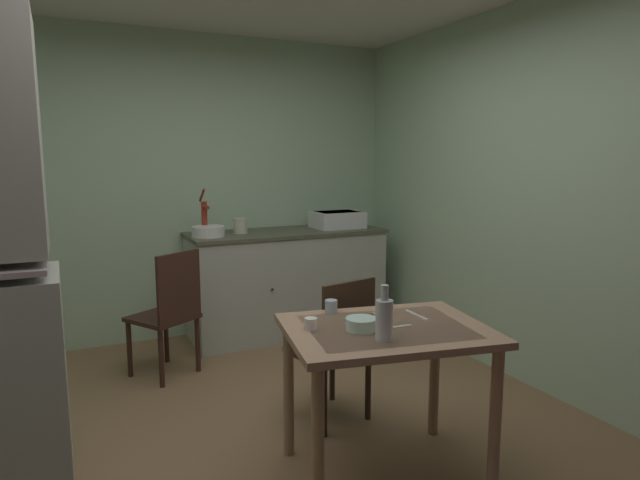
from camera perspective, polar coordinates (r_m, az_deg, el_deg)
ground_plane at (r=3.18m, az=-3.94°, el=-21.07°), size 5.36×5.36×0.00m
wall_back at (r=4.91m, az=-13.76°, el=5.32°), size 3.84×0.10×2.62m
wall_right at (r=3.90m, az=23.14°, el=4.06°), size 0.10×4.46×2.62m
counter_cabinet at (r=4.91m, az=-3.48°, el=-4.41°), size 1.73×0.64×0.93m
sink_basin at (r=5.02m, az=1.82°, el=2.18°), size 0.44×0.34×0.15m
hand_pump at (r=4.63m, az=-12.00°, el=2.58°), size 0.05×0.27×0.39m
mixing_bowl_counter at (r=4.55m, az=-11.62°, el=0.89°), size 0.26×0.26×0.09m
stoneware_crock at (r=4.70m, az=-8.35°, el=1.48°), size 0.12×0.12×0.13m
dining_table at (r=2.72m, az=6.91°, el=-11.34°), size 1.08×0.89×0.77m
chair_far_side at (r=3.28m, az=1.68°, el=-11.11°), size 0.48×0.48×0.88m
chair_by_counter at (r=4.07m, az=-15.52°, el=-7.20°), size 0.55×0.55×0.92m
serving_bowl_wide at (r=2.61m, az=4.31°, el=-8.77°), size 0.15×0.15×0.06m
teacup_mint at (r=2.61m, az=-0.96°, el=-8.74°), size 0.06×0.06×0.06m
mug_dark at (r=2.88m, az=1.17°, el=-6.96°), size 0.07×0.07×0.07m
glass_bottle at (r=2.46m, az=6.73°, el=-8.14°), size 0.08×0.08×0.25m
table_knife at (r=2.89m, az=10.05°, el=-7.70°), size 0.02×0.19×0.00m
teaspoon_near_bowl at (r=2.68m, az=8.16°, el=-8.98°), size 0.14×0.02×0.00m
teaspoon_by_cup at (r=2.86m, az=6.42°, el=-7.81°), size 0.04×0.13×0.00m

